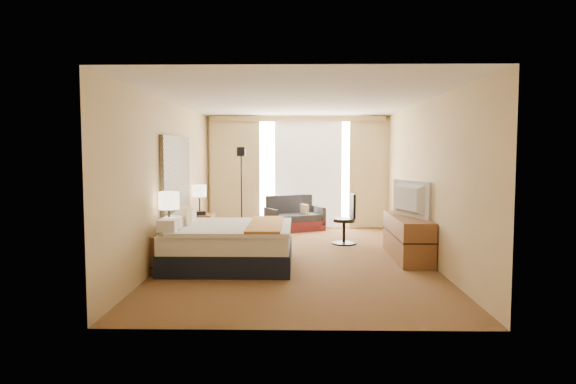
{
  "coord_description": "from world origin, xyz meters",
  "views": [
    {
      "loc": [
        -0.0,
        -8.47,
        1.77
      ],
      "look_at": [
        -0.16,
        0.4,
        1.07
      ],
      "focal_mm": 32.0,
      "sensor_mm": 36.0,
      "label": 1
    }
  ],
  "objects_px": {
    "lamp_right": "(199,192)",
    "lamp_left": "(169,201)",
    "media_dresser": "(407,237)",
    "desk_chair": "(347,222)",
    "nightstand_right": "(202,228)",
    "television": "(406,199)",
    "bed": "(229,244)",
    "loveseat": "(294,219)",
    "nightstand_left": "(170,253)",
    "floor_lamp": "(241,173)"
  },
  "relations": [
    {
      "from": "nightstand_right",
      "to": "television",
      "type": "relative_size",
      "value": 0.53
    },
    {
      "from": "loveseat",
      "to": "desk_chair",
      "type": "relative_size",
      "value": 1.46
    },
    {
      "from": "loveseat",
      "to": "lamp_right",
      "type": "relative_size",
      "value": 2.48
    },
    {
      "from": "media_dresser",
      "to": "floor_lamp",
      "type": "height_order",
      "value": "floor_lamp"
    },
    {
      "from": "bed",
      "to": "lamp_left",
      "type": "bearing_deg",
      "value": -157.16
    },
    {
      "from": "media_dresser",
      "to": "floor_lamp",
      "type": "xyz_separation_m",
      "value": [
        -3.04,
        2.56,
        0.97
      ]
    },
    {
      "from": "bed",
      "to": "floor_lamp",
      "type": "distance_m",
      "value": 3.36
    },
    {
      "from": "nightstand_left",
      "to": "television",
      "type": "bearing_deg",
      "value": 15.01
    },
    {
      "from": "loveseat",
      "to": "lamp_right",
      "type": "distance_m",
      "value": 2.5
    },
    {
      "from": "floor_lamp",
      "to": "television",
      "type": "xyz_separation_m",
      "value": [
        2.99,
        -2.64,
        -0.32
      ]
    },
    {
      "from": "bed",
      "to": "floor_lamp",
      "type": "height_order",
      "value": "floor_lamp"
    },
    {
      "from": "lamp_right",
      "to": "media_dresser",
      "type": "bearing_deg",
      "value": -22.13
    },
    {
      "from": "bed",
      "to": "desk_chair",
      "type": "distance_m",
      "value": 2.8
    },
    {
      "from": "nightstand_left",
      "to": "media_dresser",
      "type": "height_order",
      "value": "media_dresser"
    },
    {
      "from": "bed",
      "to": "nightstand_left",
      "type": "bearing_deg",
      "value": -153.72
    },
    {
      "from": "bed",
      "to": "desk_chair",
      "type": "height_order",
      "value": "desk_chair"
    },
    {
      "from": "nightstand_left",
      "to": "bed",
      "type": "bearing_deg",
      "value": 26.28
    },
    {
      "from": "nightstand_right",
      "to": "loveseat",
      "type": "height_order",
      "value": "loveseat"
    },
    {
      "from": "floor_lamp",
      "to": "lamp_left",
      "type": "distance_m",
      "value": 3.64
    },
    {
      "from": "lamp_right",
      "to": "television",
      "type": "distance_m",
      "value": 4.04
    },
    {
      "from": "lamp_right",
      "to": "television",
      "type": "relative_size",
      "value": 0.55
    },
    {
      "from": "bed",
      "to": "lamp_left",
      "type": "xyz_separation_m",
      "value": [
        -0.83,
        -0.35,
        0.7
      ]
    },
    {
      "from": "media_dresser",
      "to": "television",
      "type": "height_order",
      "value": "television"
    },
    {
      "from": "nightstand_left",
      "to": "lamp_right",
      "type": "relative_size",
      "value": 0.97
    },
    {
      "from": "nightstand_right",
      "to": "desk_chair",
      "type": "bearing_deg",
      "value": -2.96
    },
    {
      "from": "nightstand_left",
      "to": "floor_lamp",
      "type": "relative_size",
      "value": 0.29
    },
    {
      "from": "desk_chair",
      "to": "television",
      "type": "height_order",
      "value": "television"
    },
    {
      "from": "lamp_left",
      "to": "television",
      "type": "distance_m",
      "value": 3.79
    },
    {
      "from": "nightstand_left",
      "to": "television",
      "type": "relative_size",
      "value": 0.53
    },
    {
      "from": "bed",
      "to": "media_dresser",
      "type": "bearing_deg",
      "value": 12.68
    },
    {
      "from": "lamp_left",
      "to": "nightstand_left",
      "type": "bearing_deg",
      "value": -66.6
    },
    {
      "from": "nightstand_left",
      "to": "floor_lamp",
      "type": "xyz_separation_m",
      "value": [
        0.66,
        3.61,
        1.05
      ]
    },
    {
      "from": "nightstand_right",
      "to": "television",
      "type": "xyz_separation_m",
      "value": [
        3.65,
        -1.52,
        0.72
      ]
    },
    {
      "from": "media_dresser",
      "to": "desk_chair",
      "type": "xyz_separation_m",
      "value": [
        -0.88,
        1.3,
        0.08
      ]
    },
    {
      "from": "lamp_right",
      "to": "floor_lamp",
      "type": "bearing_deg",
      "value": 55.36
    },
    {
      "from": "lamp_right",
      "to": "lamp_left",
      "type": "bearing_deg",
      "value": -89.23
    },
    {
      "from": "bed",
      "to": "television",
      "type": "height_order",
      "value": "television"
    },
    {
      "from": "loveseat",
      "to": "media_dresser",
      "type": "bearing_deg",
      "value": -82.56
    },
    {
      "from": "nightstand_left",
      "to": "lamp_right",
      "type": "xyz_separation_m",
      "value": [
        -0.06,
        2.58,
        0.71
      ]
    },
    {
      "from": "desk_chair",
      "to": "nightstand_left",
      "type": "bearing_deg",
      "value": -143.41
    },
    {
      "from": "desk_chair",
      "to": "media_dresser",
      "type": "bearing_deg",
      "value": -59.19
    },
    {
      "from": "nightstand_right",
      "to": "media_dresser",
      "type": "distance_m",
      "value": 3.97
    },
    {
      "from": "desk_chair",
      "to": "lamp_left",
      "type": "xyz_separation_m",
      "value": [
        -2.84,
        -2.3,
        0.61
      ]
    },
    {
      "from": "nightstand_right",
      "to": "lamp_right",
      "type": "bearing_deg",
      "value": 125.79
    },
    {
      "from": "nightstand_right",
      "to": "desk_chair",
      "type": "relative_size",
      "value": 0.57
    },
    {
      "from": "nightstand_left",
      "to": "lamp_left",
      "type": "distance_m",
      "value": 0.77
    },
    {
      "from": "media_dresser",
      "to": "lamp_left",
      "type": "distance_m",
      "value": 3.91
    },
    {
      "from": "bed",
      "to": "lamp_right",
      "type": "relative_size",
      "value": 3.35
    },
    {
      "from": "lamp_right",
      "to": "desk_chair",
      "type": "bearing_deg",
      "value": -4.44
    },
    {
      "from": "bed",
      "to": "lamp_left",
      "type": "relative_size",
      "value": 3.01
    }
  ]
}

